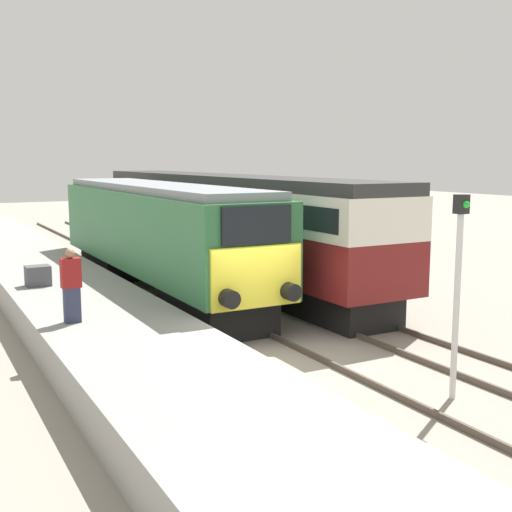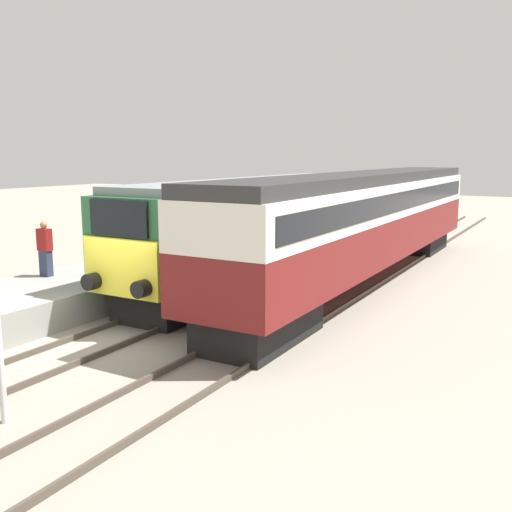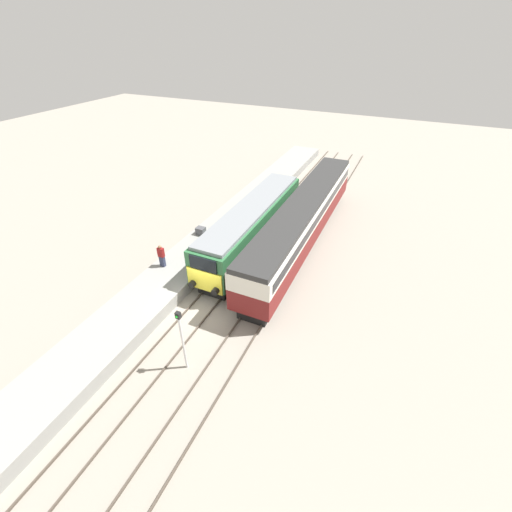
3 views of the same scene
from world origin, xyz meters
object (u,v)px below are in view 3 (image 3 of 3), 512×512
(locomotive, at_px, (252,225))
(luggage_crate, at_px, (201,231))
(passenger_carriage, at_px, (303,218))
(person_on_platform, at_px, (161,256))
(signal_post, at_px, (182,336))

(locomotive, distance_m, luggage_crate, 4.35)
(passenger_carriage, relative_size, person_on_platform, 11.91)
(passenger_carriage, relative_size, luggage_crate, 29.22)
(locomotive, xyz_separation_m, luggage_crate, (-4.11, -1.06, -0.94))
(signal_post, height_order, luggage_crate, signal_post)
(locomotive, relative_size, signal_post, 3.68)
(locomotive, relative_size, person_on_platform, 8.48)
(signal_post, bearing_deg, luggage_crate, 118.15)
(signal_post, bearing_deg, person_on_platform, 134.53)
(signal_post, xyz_separation_m, luggage_crate, (-5.81, 10.85, -1.17))
(passenger_carriage, xyz_separation_m, luggage_crate, (-7.51, -3.28, -1.26))
(locomotive, bearing_deg, person_on_platform, -125.43)
(person_on_platform, xyz_separation_m, luggage_crate, (0.10, 4.85, -0.56))
(locomotive, height_order, person_on_platform, locomotive)
(person_on_platform, distance_m, luggage_crate, 4.89)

